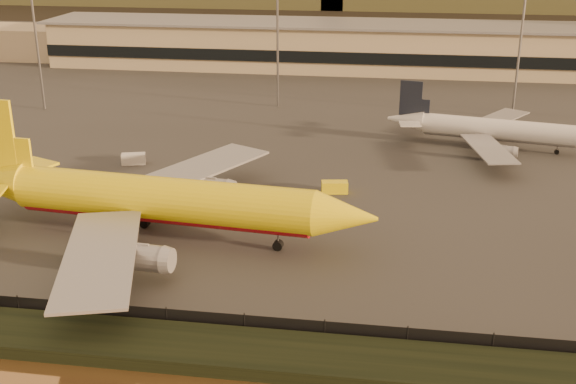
{
  "coord_description": "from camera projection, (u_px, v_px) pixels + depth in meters",
  "views": [
    {
      "loc": [
        15.63,
        -73.93,
        38.99
      ],
      "look_at": [
        2.58,
        12.0,
        6.06
      ],
      "focal_mm": 45.0,
      "sensor_mm": 36.0,
      "label": 1
    }
  ],
  "objects": [
    {
      "name": "gse_vehicle_white",
      "position": [
        134.0,
        159.0,
        121.8
      ],
      "size": [
        4.3,
        2.82,
        1.78
      ],
      "primitive_type": "cube",
      "rotation": [
        0.0,
        0.0,
        0.28
      ],
      "color": "silver",
      "rests_on": "tarmac"
    },
    {
      "name": "white_narrowbody_jet",
      "position": [
        494.0,
        130.0,
        129.43
      ],
      "size": [
        38.81,
        37.36,
        11.2
      ],
      "rotation": [
        0.0,
        0.0,
        -0.19
      ],
      "color": "silver",
      "rests_on": "tarmac"
    },
    {
      "name": "gse_vehicle_yellow",
      "position": [
        335.0,
        187.0,
        108.94
      ],
      "size": [
        4.18,
        2.38,
        1.78
      ],
      "primitive_type": "cube",
      "rotation": [
        0.0,
        0.0,
        0.16
      ],
      "color": "yellow",
      "rests_on": "tarmac"
    },
    {
      "name": "perimeter_fence",
      "position": [
        225.0,
        323.0,
        71.88
      ],
      "size": [
        300.0,
        0.05,
        2.2
      ],
      "primitive_type": "cube",
      "color": "black",
      "rests_on": "tarmac"
    },
    {
      "name": "embankment",
      "position": [
        215.0,
        350.0,
        68.39
      ],
      "size": [
        320.0,
        7.0,
        1.4
      ],
      "primitive_type": "cube",
      "color": "black",
      "rests_on": "ground"
    },
    {
      "name": "terminal_building",
      "position": [
        288.0,
        45.0,
        200.26
      ],
      "size": [
        202.0,
        25.0,
        12.6
      ],
      "color": "tan",
      "rests_on": "tarmac"
    },
    {
      "name": "dhl_cargo_jet",
      "position": [
        156.0,
        201.0,
        92.18
      ],
      "size": [
        57.21,
        55.8,
        17.08
      ],
      "rotation": [
        0.0,
        0.0,
        -0.09
      ],
      "color": "yellow",
      "rests_on": "tarmac"
    },
    {
      "name": "apron_light_masts",
      "position": [
        395.0,
        42.0,
        146.03
      ],
      "size": [
        152.2,
        12.2,
        25.4
      ],
      "color": "slate",
      "rests_on": "tarmac"
    },
    {
      "name": "tarmac",
      "position": [
        329.0,
        93.0,
        172.15
      ],
      "size": [
        320.0,
        220.0,
        0.2
      ],
      "primitive_type": "cube",
      "color": "#2D2D2D",
      "rests_on": "ground"
    },
    {
      "name": "ground",
      "position": [
        251.0,
        275.0,
        84.36
      ],
      "size": [
        900.0,
        900.0,
        0.0
      ],
      "primitive_type": "plane",
      "color": "black",
      "rests_on": "ground"
    }
  ]
}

